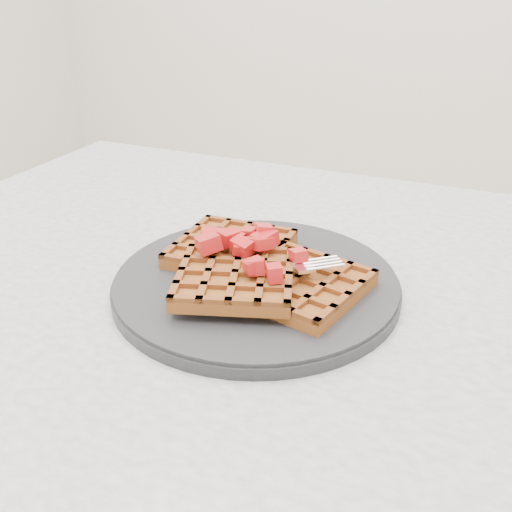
{
  "coord_description": "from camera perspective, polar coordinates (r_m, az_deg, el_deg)",
  "views": [
    {
      "loc": [
        0.11,
        -0.49,
        1.06
      ],
      "look_at": [
        -0.09,
        -0.01,
        0.79
      ],
      "focal_mm": 40.0,
      "sensor_mm": 36.0,
      "label": 1
    }
  ],
  "objects": [
    {
      "name": "table",
      "position": [
        0.65,
        7.87,
        -13.24
      ],
      "size": [
        1.2,
        0.8,
        0.75
      ],
      "color": "beige",
      "rests_on": "ground"
    },
    {
      "name": "plate",
      "position": [
        0.6,
        -0.0,
        -2.72
      ],
      "size": [
        0.3,
        0.3,
        0.02
      ],
      "primitive_type": "cylinder",
      "color": "black",
      "rests_on": "table"
    },
    {
      "name": "waffles",
      "position": [
        0.59,
        -0.13,
        -1.26
      ],
      "size": [
        0.23,
        0.21,
        0.03
      ],
      "color": "#934F1F",
      "rests_on": "plate"
    },
    {
      "name": "strawberry_pile",
      "position": [
        0.58,
        0.0,
        1.23
      ],
      "size": [
        0.15,
        0.15,
        0.02
      ],
      "primitive_type": null,
      "color": "maroon",
      "rests_on": "waffles"
    },
    {
      "name": "fork",
      "position": [
        0.56,
        1.59,
        -3.35
      ],
      "size": [
        0.15,
        0.13,
        0.02
      ],
      "primitive_type": null,
      "rotation": [
        0.0,
        0.0,
        -0.87
      ],
      "color": "silver",
      "rests_on": "plate"
    }
  ]
}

